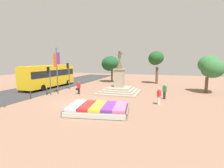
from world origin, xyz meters
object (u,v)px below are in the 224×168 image
object	(u,v)px
statue_monument	(119,87)
traffic_light_mid_block	(49,75)
pedestrian_with_handbag	(79,87)
pedestrian_crossing_plaza	(159,95)
kerb_bollard_north	(47,91)
traffic_light_far_corner	(68,71)
city_bus	(49,75)
flower_planter	(98,109)
kerb_bollard_mid_b	(31,95)
banner_pole	(57,68)
kerb_bollard_mid_a	(4,102)
pedestrian_near_planter	(165,90)

from	to	relation	value
statue_monument	traffic_light_mid_block	bearing A→B (deg)	-152.96
pedestrian_with_handbag	pedestrian_crossing_plaza	world-z (taller)	pedestrian_crossing_plaza
kerb_bollard_north	pedestrian_with_handbag	bearing A→B (deg)	28.16
traffic_light_far_corner	city_bus	bearing A→B (deg)	175.97
flower_planter	kerb_bollard_mid_b	xyz separation A→B (m)	(-9.05, 2.28, 0.22)
flower_planter	kerb_bollard_north	world-z (taller)	kerb_bollard_north
banner_pole	pedestrian_with_handbag	xyz separation A→B (m)	(2.81, 0.43, -2.36)
banner_pole	pedestrian_crossing_plaza	distance (m)	13.24
flower_planter	banner_pole	size ratio (longest dim) A/B	0.94
traffic_light_mid_block	kerb_bollard_mid_a	size ratio (longest dim) A/B	3.89
traffic_light_far_corner	banner_pole	distance (m)	3.52
pedestrian_crossing_plaza	kerb_bollard_mid_a	size ratio (longest dim) A/B	1.84
pedestrian_near_planter	kerb_bollard_mid_a	world-z (taller)	pedestrian_near_planter
traffic_light_mid_block	kerb_bollard_north	distance (m)	2.02
traffic_light_far_corner	kerb_bollard_mid_b	bearing A→B (deg)	-93.00
statue_monument	banner_pole	size ratio (longest dim) A/B	0.95
statue_monument	pedestrian_crossing_plaza	size ratio (longest dim) A/B	3.36
statue_monument	traffic_light_mid_block	distance (m)	8.97
traffic_light_far_corner	kerb_bollard_mid_a	world-z (taller)	traffic_light_far_corner
statue_monument	banner_pole	xyz separation A→B (m)	(-7.57, -2.78, 2.44)
traffic_light_far_corner	pedestrian_crossing_plaza	world-z (taller)	traffic_light_far_corner
pedestrian_with_handbag	kerb_bollard_mid_a	xyz separation A→B (m)	(-3.52, -7.77, -0.46)
banner_pole	kerb_bollard_mid_b	size ratio (longest dim) A/B	5.81
pedestrian_near_planter	kerb_bollard_north	bearing A→B (deg)	-170.92
banner_pole	city_bus	world-z (taller)	banner_pole
traffic_light_far_corner	pedestrian_near_planter	world-z (taller)	traffic_light_far_corner
pedestrian_with_handbag	pedestrian_crossing_plaza	size ratio (longest dim) A/B	0.99
traffic_light_far_corner	flower_planter	bearing A→B (deg)	-47.89
banner_pole	pedestrian_with_handbag	bearing A→B (deg)	8.65
traffic_light_far_corner	city_bus	xyz separation A→B (m)	(-3.67, 0.26, -0.67)
traffic_light_mid_block	pedestrian_crossing_plaza	size ratio (longest dim) A/B	2.12
statue_monument	pedestrian_crossing_plaza	bearing A→B (deg)	-41.38
kerb_bollard_mid_a	banner_pole	bearing A→B (deg)	84.49
statue_monument	flower_planter	bearing A→B (deg)	-86.00
traffic_light_far_corner	pedestrian_with_handbag	distance (m)	4.78
statue_monument	traffic_light_far_corner	distance (m)	8.27
flower_planter	city_bus	size ratio (longest dim) A/B	0.55
city_bus	kerb_bollard_mid_b	xyz separation A→B (m)	(3.29, -7.57, -1.46)
banner_pole	kerb_bollard_mid_b	distance (m)	4.83
pedestrian_crossing_plaza	kerb_bollard_mid_a	bearing A→B (deg)	-158.23
traffic_light_mid_block	pedestrian_with_handbag	distance (m)	3.84
kerb_bollard_mid_a	kerb_bollard_mid_b	xyz separation A→B (m)	(-0.15, 3.47, 0.06)
statue_monument	traffic_light_far_corner	bearing A→B (deg)	175.31
kerb_bollard_mid_a	kerb_bollard_north	xyz separation A→B (m)	(0.08, 5.93, 0.02)
pedestrian_near_planter	kerb_bollard_mid_a	distance (m)	16.27
banner_pole	kerb_bollard_mid_a	xyz separation A→B (m)	(-0.71, -7.34, -2.82)
statue_monument	pedestrian_near_planter	xyz separation A→B (m)	(5.79, -1.95, 0.17)
kerb_bollard_mid_b	flower_planter	bearing A→B (deg)	-14.16
kerb_bollard_north	traffic_light_far_corner	bearing A→B (deg)	88.17
flower_planter	statue_monument	distance (m)	8.97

